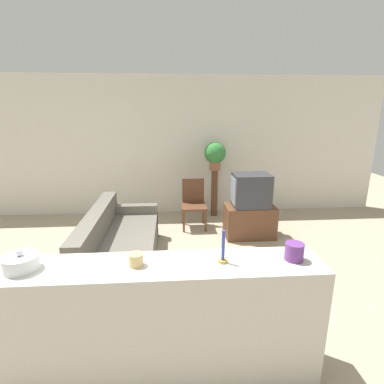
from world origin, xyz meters
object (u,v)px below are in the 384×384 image
(wooden_chair, at_px, (194,201))
(potted_plant, at_px, (215,154))
(television, at_px, (251,190))
(couch, at_px, (120,247))
(decorative_bowl, at_px, (21,262))

(wooden_chair, xyz_separation_m, potted_plant, (0.45, 0.55, 0.77))
(television, relative_size, wooden_chair, 0.69)
(wooden_chair, bearing_deg, couch, -128.90)
(couch, bearing_deg, wooden_chair, 51.10)
(couch, xyz_separation_m, decorative_bowl, (-0.35, -1.77, 0.76))
(television, height_order, potted_plant, potted_plant)
(decorative_bowl, bearing_deg, wooden_chair, 65.17)
(potted_plant, bearing_deg, couch, -129.08)
(wooden_chair, xyz_separation_m, decorative_bowl, (-1.45, -3.14, 0.56))
(couch, height_order, wooden_chair, wooden_chair)
(couch, height_order, television, television)
(couch, distance_m, wooden_chair, 1.77)
(television, height_order, decorative_bowl, decorative_bowl)
(wooden_chair, distance_m, decorative_bowl, 3.51)
(potted_plant, relative_size, decorative_bowl, 2.22)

